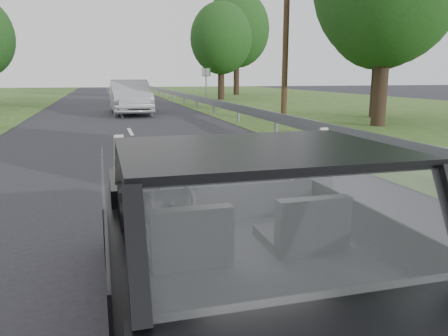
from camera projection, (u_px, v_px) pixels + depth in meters
ground at (235, 327)px, 3.29m from camera, size 140.00×140.00×0.00m
subject_car at (236, 236)px, 3.14m from camera, size 1.80×4.00×1.45m
dashboard at (214, 197)px, 3.70m from camera, size 1.58×0.45×0.30m
driver_seat at (189, 235)px, 2.73m from camera, size 0.50×0.72×0.42m
passenger_seat at (305, 224)px, 2.94m from camera, size 0.50×0.72×0.42m
steering_wheel at (173, 202)px, 3.31m from camera, size 0.36×0.36×0.04m
cat at (231, 170)px, 3.66m from camera, size 0.57×0.23×0.25m
guardrail at (273, 117)px, 13.72m from camera, size 0.05×90.00×0.32m
other_car at (130, 97)px, 21.26m from camera, size 2.09×5.07×1.66m
highway_sign at (206, 85)px, 29.94m from camera, size 0.47×0.90×2.35m
utility_pole at (286, 25)px, 19.31m from camera, size 0.30×0.30×8.11m
tree_0 at (386, 15)px, 15.52m from camera, size 5.55×5.55×7.90m
tree_1 at (381, 29)px, 18.92m from camera, size 6.28×6.28×7.69m
tree_2 at (221, 53)px, 33.20m from camera, size 4.71×4.71×7.07m
tree_3 at (237, 45)px, 41.30m from camera, size 7.33×7.33×9.35m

